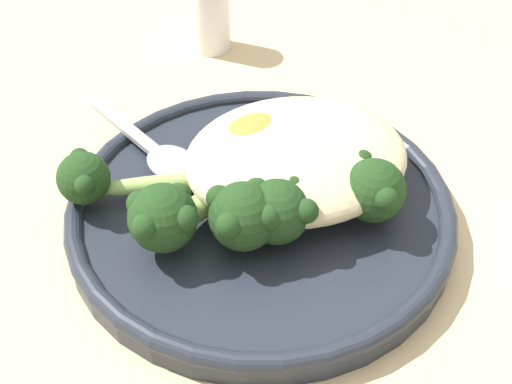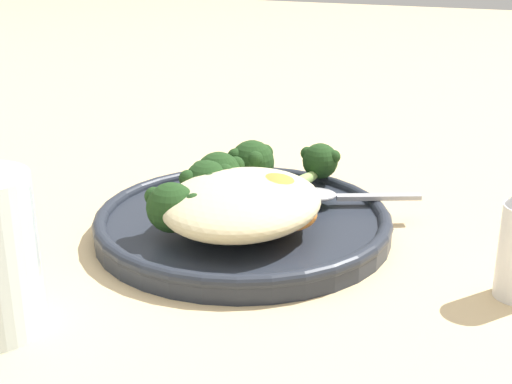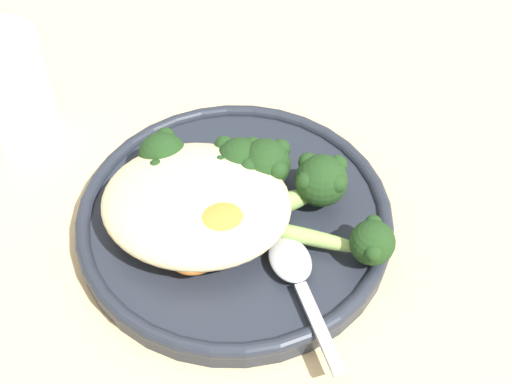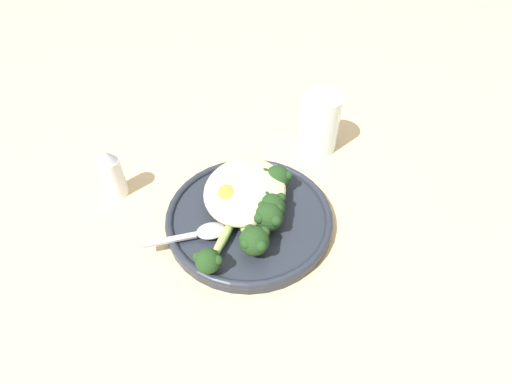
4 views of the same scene
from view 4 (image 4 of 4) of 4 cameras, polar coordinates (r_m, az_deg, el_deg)
name	(u,v)px [view 4 (image 4 of 4)]	position (r m, az deg, el deg)	size (l,w,h in m)	color
ground_plane	(257,223)	(0.61, 0.21, -4.50)	(4.00, 4.00, 0.00)	#D6B784
plate	(249,219)	(0.60, -1.05, -3.89)	(0.25, 0.25, 0.02)	#232833
quinoa_mound	(245,190)	(0.60, -1.59, 0.29)	(0.14, 0.12, 0.04)	beige
broccoli_stalk_0	(213,253)	(0.53, -6.12, -8.63)	(0.13, 0.04, 0.03)	#8EB25B
broccoli_stalk_1	(251,235)	(0.54, -0.69, -6.18)	(0.11, 0.08, 0.04)	#8EB25B
broccoli_stalk_2	(266,216)	(0.56, 1.50, -3.46)	(0.05, 0.08, 0.04)	#8EB25B
broccoli_stalk_3	(269,206)	(0.58, 1.81, -1.97)	(0.04, 0.09, 0.04)	#8EB25B
broccoli_stalk_4	(270,184)	(0.61, 1.95, 1.08)	(0.11, 0.09, 0.04)	#8EB25B
sweet_potato_chunk_0	(223,192)	(0.61, -4.80, -0.06)	(0.06, 0.05, 0.03)	orange
sweet_potato_chunk_1	(228,185)	(0.61, -4.06, 0.94)	(0.06, 0.05, 0.03)	orange
sweet_potato_chunk_2	(230,198)	(0.59, -3.69, -0.79)	(0.07, 0.06, 0.04)	orange
spoon	(204,232)	(0.57, -7.50, -5.74)	(0.07, 0.11, 0.01)	#A3A3A8
water_glass	(320,123)	(0.72, 9.12, 9.73)	(0.07, 0.07, 0.10)	silver
salt_shaker	(112,173)	(0.66, -19.86, 2.52)	(0.03, 0.03, 0.09)	white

